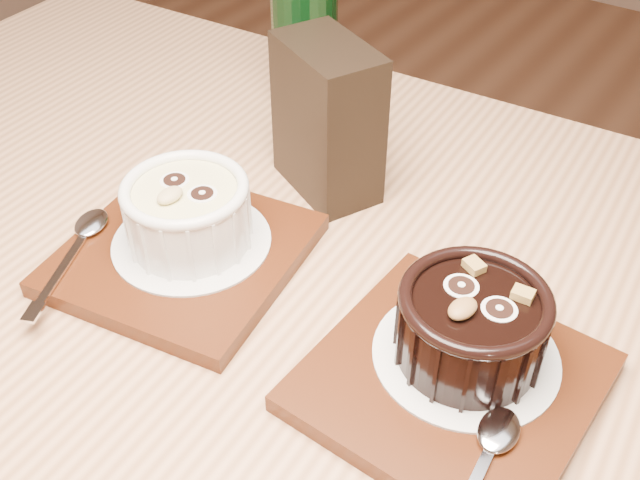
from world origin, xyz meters
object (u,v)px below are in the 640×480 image
at_px(table, 276,391).
at_px(ramekin_white, 187,210).
at_px(green_bottle, 304,18).
at_px(condiment_stand, 328,120).
at_px(tray_right, 450,382).
at_px(tray_left, 183,254).
at_px(ramekin_dark, 472,323).

distance_m(table, ramekin_white, 0.17).
bearing_deg(table, green_bottle, 121.03).
bearing_deg(green_bottle, table, -58.97).
bearing_deg(condiment_stand, tray_right, -36.01).
bearing_deg(table, tray_left, 174.68).
height_order(table, ramekin_white, ramekin_white).
bearing_deg(tray_left, green_bottle, 104.24).
xyz_separation_m(table, ramekin_white, (-0.10, 0.02, 0.14)).
relative_size(tray_left, ramekin_white, 1.78).
distance_m(ramekin_white, condiment_stand, 0.15).
height_order(ramekin_white, ramekin_dark, same).
distance_m(tray_left, green_bottle, 0.29).
bearing_deg(ramekin_white, green_bottle, 106.98).
relative_size(ramekin_dark, green_bottle, 0.41).
relative_size(condiment_stand, green_bottle, 0.56).
distance_m(table, ramekin_dark, 0.20).
bearing_deg(green_bottle, ramekin_white, -74.77).
height_order(tray_right, condiment_stand, condiment_stand).
bearing_deg(tray_right, condiment_stand, 143.99).
bearing_deg(ramekin_white, tray_left, -102.67).
bearing_deg(tray_right, table, -173.65).
relative_size(ramekin_white, condiment_stand, 0.72).
height_order(table, green_bottle, green_bottle).
bearing_deg(tray_left, table, -5.32).
bearing_deg(ramekin_dark, condiment_stand, 158.26).
bearing_deg(tray_right, green_bottle, 140.07).
xyz_separation_m(tray_right, ramekin_dark, (0.00, 0.02, 0.04)).
bearing_deg(ramekin_dark, tray_left, -163.20).
xyz_separation_m(tray_right, condiment_stand, (-0.21, 0.15, 0.06)).
relative_size(tray_left, tray_right, 1.00).
bearing_deg(green_bottle, condiment_stand, -46.55).
height_order(ramekin_dark, green_bottle, green_bottle).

